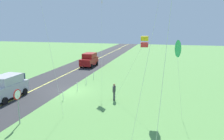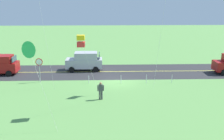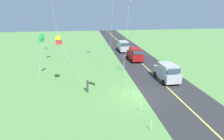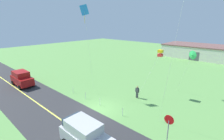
{
  "view_description": "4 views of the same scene",
  "coord_description": "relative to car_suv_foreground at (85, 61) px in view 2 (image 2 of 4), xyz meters",
  "views": [
    {
      "loc": [
        20.49,
        9.88,
        6.94
      ],
      "look_at": [
        -1.96,
        4.2,
        2.13
      ],
      "focal_mm": 34.84,
      "sensor_mm": 36.0,
      "label": 1
    },
    {
      "loc": [
        1.37,
        28.15,
        8.75
      ],
      "look_at": [
        0.58,
        4.6,
        2.49
      ],
      "focal_mm": 44.23,
      "sensor_mm": 36.0,
      "label": 2
    },
    {
      "loc": [
        -16.89,
        5.33,
        8.86
      ],
      "look_at": [
        -1.29,
        3.02,
        3.47
      ],
      "focal_mm": 29.09,
      "sensor_mm": 36.0,
      "label": 3
    },
    {
      "loc": [
        12.22,
        -11.3,
        9.4
      ],
      "look_at": [
        -1.67,
        4.12,
        3.37
      ],
      "focal_mm": 26.4,
      "sensor_mm": 36.0,
      "label": 4
    }
  ],
  "objects": [
    {
      "name": "ground_plane",
      "position": [
        -3.62,
        4.79,
        -1.2
      ],
      "size": [
        120.0,
        120.0,
        0.1
      ],
      "primitive_type": "cube",
      "color": "#60994C"
    },
    {
      "name": "asphalt_road",
      "position": [
        -3.62,
        0.79,
        -1.15
      ],
      "size": [
        120.0,
        7.0,
        0.0
      ],
      "primitive_type": "cube",
      "color": "#2D2D30",
      "rests_on": "ground"
    },
    {
      "name": "road_centre_stripe",
      "position": [
        -3.62,
        0.79,
        -1.15
      ],
      "size": [
        120.0,
        0.16,
        0.0
      ],
      "primitive_type": "cube",
      "color": "#E5E04C",
      "rests_on": "asphalt_road"
    },
    {
      "name": "car_suv_foreground",
      "position": [
        0.0,
        0.0,
        0.0
      ],
      "size": [
        4.4,
        2.12,
        2.24
      ],
      "color": "#B7B7BC",
      "rests_on": "ground"
    },
    {
      "name": "stop_sign",
      "position": [
        4.44,
        4.69,
        0.65
      ],
      "size": [
        0.76,
        0.08,
        2.56
      ],
      "color": "gray",
      "rests_on": "ground"
    },
    {
      "name": "person_adult_near",
      "position": [
        -2.02,
        10.1,
        -0.29
      ],
      "size": [
        0.58,
        0.22,
        1.6
      ],
      "rotation": [
        0.0,
        0.0,
        0.97
      ],
      "color": "#3F3F47",
      "rests_on": "ground"
    },
    {
      "name": "kite_red_low",
      "position": [
        -0.65,
        12.92,
        4.47
      ],
      "size": [
        1.66,
        3.11,
        6.07
      ],
      "color": "silver",
      "rests_on": "ground"
    },
    {
      "name": "kite_yellow_high",
      "position": [
        2.49,
        15.3,
        4.3
      ],
      "size": [
        2.23,
        1.06,
        6.02
      ],
      "color": "silver",
      "rests_on": "ground"
    },
    {
      "name": "fence_post_0",
      "position": [
        -9.46,
        5.49,
        -0.7
      ],
      "size": [
        0.05,
        0.05,
        0.9
      ],
      "primitive_type": "cylinder",
      "color": "silver",
      "rests_on": "ground"
    },
    {
      "name": "fence_post_1",
      "position": [
        -6.77,
        5.49,
        -0.7
      ],
      "size": [
        0.05,
        0.05,
        0.9
      ],
      "primitive_type": "cylinder",
      "color": "silver",
      "rests_on": "ground"
    },
    {
      "name": "fence_post_2",
      "position": [
        -4.1,
        5.49,
        -0.7
      ],
      "size": [
        0.05,
        0.05,
        0.9
      ],
      "primitive_type": "cylinder",
      "color": "silver",
      "rests_on": "ground"
    },
    {
      "name": "fence_post_3",
      "position": [
        -0.75,
        5.49,
        -0.7
      ],
      "size": [
        0.05,
        0.05,
        0.9
      ],
      "primitive_type": "cylinder",
      "color": "silver",
      "rests_on": "ground"
    }
  ]
}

